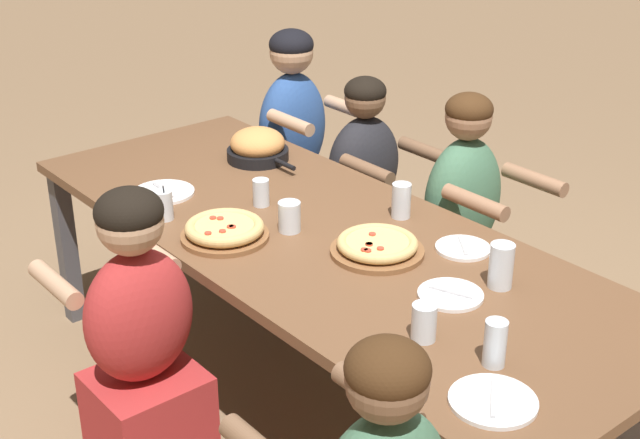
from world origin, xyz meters
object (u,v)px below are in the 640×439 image
at_px(cocktail_glass_blue, 164,207).
at_px(drinking_glass_b, 424,324).
at_px(drinking_glass_c, 495,343).
at_px(drinking_glass_g, 501,268).
at_px(skillet_bowl, 258,147).
at_px(diner_far_left, 293,158).
at_px(empty_plate_c, 463,248).
at_px(diner_far_midleft, 363,203).
at_px(pizza_board_second, 225,230).
at_px(diner_near_center, 143,359).
at_px(pizza_board_main, 377,246).
at_px(empty_plate_b, 163,192).
at_px(drinking_glass_a, 289,218).
at_px(drinking_glass_d, 261,194).
at_px(drinking_glass_f, 401,203).
at_px(empty_plate_a, 493,401).
at_px(diner_far_center, 460,241).
at_px(empty_plate_d, 450,295).

bearing_deg(cocktail_glass_blue, drinking_glass_b, 7.17).
bearing_deg(drinking_glass_c, drinking_glass_g, 127.91).
distance_m(skillet_bowl, diner_far_left, 0.63).
xyz_separation_m(empty_plate_c, diner_far_midleft, (-0.95, 0.42, -0.28)).
bearing_deg(pizza_board_second, diner_far_left, 131.82).
height_order(pizza_board_second, diner_near_center, diner_near_center).
height_order(pizza_board_main, drinking_glass_b, drinking_glass_b).
bearing_deg(empty_plate_b, drinking_glass_a, 16.95).
bearing_deg(drinking_glass_g, pizza_board_main, -160.74).
bearing_deg(pizza_board_second, drinking_glass_a, 66.31).
distance_m(empty_plate_b, diner_near_center, 0.81).
height_order(drinking_glass_d, drinking_glass_g, drinking_glass_g).
height_order(drinking_glass_b, drinking_glass_g, drinking_glass_g).
bearing_deg(drinking_glass_f, diner_far_midleft, 147.89).
height_order(pizza_board_second, diner_far_midleft, diner_far_midleft).
relative_size(drinking_glass_b, diner_near_center, 0.10).
relative_size(empty_plate_a, diner_far_left, 0.19).
height_order(empty_plate_b, drinking_glass_d, drinking_glass_d).
xyz_separation_m(cocktail_glass_blue, diner_near_center, (0.41, -0.34, -0.29)).
bearing_deg(skillet_bowl, pizza_board_second, -44.67).
height_order(cocktail_glass_blue, drinking_glass_b, cocktail_glass_blue).
xyz_separation_m(diner_far_center, diner_far_midleft, (-0.58, 0.00, -0.03)).
distance_m(skillet_bowl, empty_plate_b, 0.50).
bearing_deg(drinking_glass_f, empty_plate_d, -29.49).
relative_size(empty_plate_b, drinking_glass_g, 1.65).
distance_m(cocktail_glass_blue, drinking_glass_f, 0.86).
distance_m(skillet_bowl, drinking_glass_f, 0.80).
xyz_separation_m(empty_plate_a, drinking_glass_b, (-0.32, 0.08, 0.04)).
relative_size(empty_plate_a, drinking_glass_g, 1.56).
xyz_separation_m(drinking_glass_d, diner_far_center, (0.36, 0.72, -0.29)).
bearing_deg(skillet_bowl, drinking_glass_c, -14.12).
relative_size(pizza_board_second, empty_plate_c, 1.64).
bearing_deg(diner_far_midleft, empty_plate_c, 66.23).
distance_m(drinking_glass_b, diner_far_left, 2.01).
distance_m(skillet_bowl, drinking_glass_g, 1.37).
height_order(empty_plate_c, empty_plate_d, same).
height_order(empty_plate_a, drinking_glass_d, drinking_glass_d).
distance_m(empty_plate_a, empty_plate_c, 0.85).
bearing_deg(diner_far_center, empty_plate_a, 44.87).
distance_m(empty_plate_c, drinking_glass_f, 0.33).
relative_size(skillet_bowl, drinking_glass_b, 3.46).
distance_m(drinking_glass_c, drinking_glass_f, 0.96).
bearing_deg(drinking_glass_b, diner_near_center, -146.74).
distance_m(empty_plate_c, drinking_glass_b, 0.59).
bearing_deg(drinking_glass_a, drinking_glass_c, -5.03).
height_order(empty_plate_d, diner_far_midleft, diner_far_midleft).
bearing_deg(diner_near_center, drinking_glass_a, 4.11).
height_order(drinking_glass_b, drinking_glass_f, drinking_glass_f).
bearing_deg(drinking_glass_d, cocktail_glass_blue, -109.71).
xyz_separation_m(empty_plate_b, drinking_glass_d, (0.33, 0.23, 0.04)).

